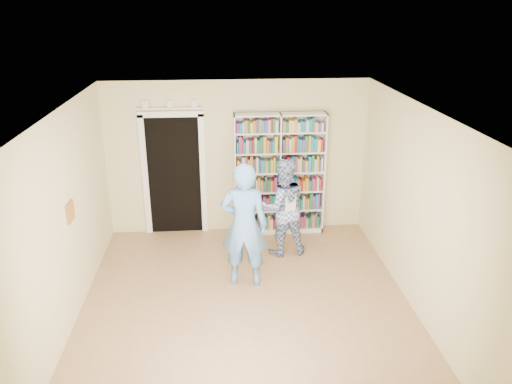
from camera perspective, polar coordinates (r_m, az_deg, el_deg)
floor at (r=7.01m, az=-1.08°, el=-12.89°), size 5.00×5.00×0.00m
ceiling at (r=5.94m, az=-1.26°, el=9.23°), size 5.00×5.00×0.00m
wall_back at (r=8.70m, az=-2.17°, el=3.90°), size 4.50×0.00×4.50m
wall_left at (r=6.63m, az=-20.99°, el=-3.20°), size 0.00×5.00×5.00m
wall_right at (r=6.86m, az=17.97°, el=-2.02°), size 0.00×5.00×5.00m
bookshelf at (r=8.69m, az=2.68°, el=2.07°), size 1.57×0.29×2.16m
doorway at (r=8.76m, az=-9.36°, el=2.57°), size 1.10×0.08×2.43m
wall_art at (r=6.78m, az=-20.44°, el=-2.13°), size 0.03×0.25×0.25m
man_blue at (r=7.10m, az=-1.37°, el=-3.83°), size 0.73×0.54×1.86m
man_plaid at (r=8.02m, az=3.06°, el=-1.75°), size 0.87×0.72×1.62m
paper_sheet at (r=7.78m, az=3.98°, el=-1.41°), size 0.18×0.10×0.28m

